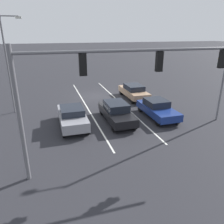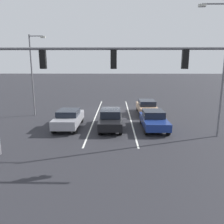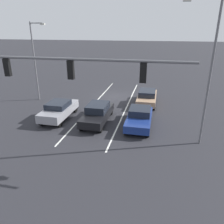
{
  "view_description": "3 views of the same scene",
  "coord_description": "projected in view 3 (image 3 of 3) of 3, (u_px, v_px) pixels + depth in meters",
  "views": [
    {
      "loc": [
        5.05,
        22.48,
        6.63
      ],
      "look_at": [
        1.11,
        9.48,
        1.61
      ],
      "focal_mm": 35.0,
      "sensor_mm": 36.0,
      "label": 1
    },
    {
      "loc": [
        -0.32,
        24.57,
        4.96
      ],
      "look_at": [
        0.0,
        7.12,
        1.26
      ],
      "focal_mm": 35.0,
      "sensor_mm": 36.0,
      "label": 2
    },
    {
      "loc": [
        -4.63,
        23.42,
        7.26
      ],
      "look_at": [
        -1.32,
        8.29,
        1.31
      ],
      "focal_mm": 35.0,
      "sensor_mm": 36.0,
      "label": 3
    }
  ],
  "objects": [
    {
      "name": "street_lamp_left_shoulder",
      "position": [
        208.0,
        66.0,
        12.97
      ],
      "size": [
        2.11,
        0.24,
        8.98
      ],
      "color": "slate",
      "rests_on": "ground_plane"
    },
    {
      "name": "ground_plane",
      "position": [
        116.0,
        96.0,
        24.89
      ],
      "size": [
        240.0,
        240.0,
        0.0
      ],
      "primitive_type": "plane",
      "color": "#28282D"
    },
    {
      "name": "car_gray_rightlane_front",
      "position": [
        59.0,
        110.0,
        18.6
      ],
      "size": [
        1.83,
        4.54,
        1.49
      ],
      "color": "gray",
      "rests_on": "ground_plane"
    },
    {
      "name": "traffic_signal_gantry",
      "position": [
        34.0,
        78.0,
        11.75
      ],
      "size": [
        12.74,
        0.37,
        6.2
      ],
      "color": "slate",
      "rests_on": "ground_plane"
    },
    {
      "name": "car_navy_leftlane_front",
      "position": [
        139.0,
        117.0,
        17.11
      ],
      "size": [
        1.85,
        4.45,
        1.43
      ],
      "color": "navy",
      "rests_on": "ground_plane"
    },
    {
      "name": "street_lamp_right_shoulder",
      "position": [
        36.0,
        57.0,
        22.16
      ],
      "size": [
        1.62,
        0.24,
        7.89
      ],
      "color": "slate",
      "rests_on": "ground_plane"
    },
    {
      "name": "car_black_midlane_front",
      "position": [
        97.0,
        113.0,
        17.9
      ],
      "size": [
        1.77,
        4.78,
        1.51
      ],
      "color": "black",
      "rests_on": "ground_plane"
    },
    {
      "name": "car_tan_leftlane_second",
      "position": [
        147.0,
        97.0,
        22.18
      ],
      "size": [
        1.82,
        4.65,
        1.44
      ],
      "color": "tan",
      "rests_on": "ground_plane"
    },
    {
      "name": "lane_stripe_center_divider",
      "position": [
        94.0,
        104.0,
        22.5
      ],
      "size": [
        0.12,
        17.98,
        0.01
      ],
      "primitive_type": "cube",
      "color": "silver",
      "rests_on": "ground_plane"
    },
    {
      "name": "lane_stripe_left_divider",
      "position": [
        127.0,
        106.0,
        21.82
      ],
      "size": [
        0.12,
        17.98,
        0.01
      ],
      "primitive_type": "cube",
      "color": "silver",
      "rests_on": "ground_plane"
    }
  ]
}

